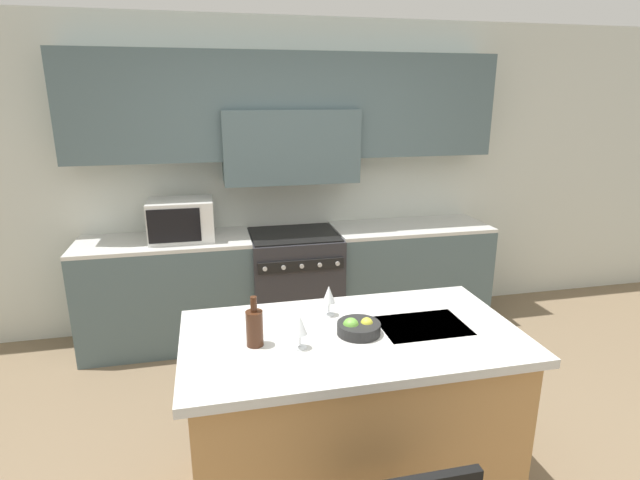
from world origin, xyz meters
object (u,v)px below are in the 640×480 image
Objects in this scene: microwave at (181,220)px; wine_glass_near at (300,326)px; range_stove at (295,283)px; fruit_bowl at (358,328)px; wine_bottle at (255,327)px; wine_glass_far at (329,295)px.

wine_glass_near is (0.61, -2.02, -0.05)m from microwave.
range_stove is 4.25× the size of fruit_bowl.
microwave reaches higher than wine_glass_near.
wine_bottle is 0.49m from wine_glass_far.
fruit_bowl reaches higher than range_stove.
wine_glass_near is (-0.32, -2.01, 0.58)m from range_stove.
wine_bottle reaches higher than wine_glass_far.
wine_glass_far reaches higher than range_stove.
range_stove is at bearing 89.66° from fruit_bowl.
wine_glass_near is 0.78× the size of fruit_bowl.
wine_glass_far is 0.27m from fruit_bowl.
wine_glass_far is (0.22, 0.32, 0.00)m from wine_glass_near.
fruit_bowl is at bearing 14.80° from wine_glass_near.
wine_bottle is at bearing -105.12° from range_stove.
wine_glass_near is at bearing -73.35° from microwave.
fruit_bowl is at bearing -90.34° from range_stove.
range_stove is 5.46× the size of wine_glass_near.
wine_bottle is at bearing -149.40° from wine_glass_far.
wine_bottle is (0.40, -1.95, -0.07)m from microwave.
wine_glass_near is at bearing -165.20° from fruit_bowl.
wine_bottle reaches higher than wine_glass_near.
microwave is 2.15m from fruit_bowl.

